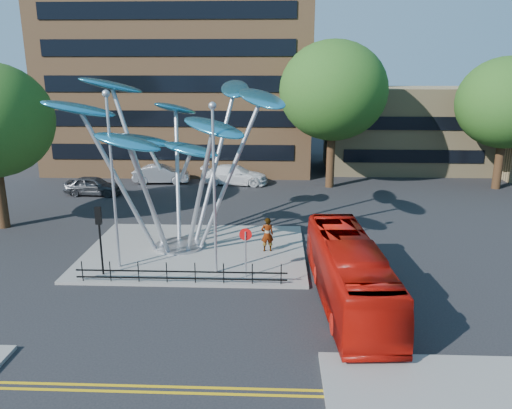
{
  "coord_description": "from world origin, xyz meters",
  "views": [
    {
      "loc": [
        3.41,
        -19.8,
        10.0
      ],
      "look_at": [
        2.44,
        4.0,
        3.37
      ],
      "focal_mm": 35.0,
      "sensor_mm": 36.0,
      "label": 1
    }
  ],
  "objects_px": {
    "pedestrian": "(267,234)",
    "red_bus": "(349,272)",
    "parked_car_right": "(235,175)",
    "tree_right": "(333,91)",
    "tree_far": "(507,103)",
    "parked_car_mid": "(161,174)",
    "leaf_sculpture": "(174,127)",
    "street_lamp_right": "(214,174)",
    "parked_car_left": "(93,186)",
    "street_lamp_left": "(112,166)",
    "traffic_light_island": "(99,226)",
    "no_entry_sign_island": "(246,244)"
  },
  "relations": [
    {
      "from": "tree_right",
      "to": "traffic_light_island",
      "type": "height_order",
      "value": "tree_right"
    },
    {
      "from": "street_lamp_right",
      "to": "parked_car_mid",
      "type": "xyz_separation_m",
      "value": [
        -7.18,
        19.81,
        -4.29
      ]
    },
    {
      "from": "tree_far",
      "to": "no_entry_sign_island",
      "type": "height_order",
      "value": "tree_far"
    },
    {
      "from": "street_lamp_right",
      "to": "pedestrian",
      "type": "bearing_deg",
      "value": 50.78
    },
    {
      "from": "tree_right",
      "to": "leaf_sculpture",
      "type": "xyz_separation_m",
      "value": [
        -10.07,
        -15.32,
        -1.16
      ]
    },
    {
      "from": "tree_right",
      "to": "leaf_sculpture",
      "type": "bearing_deg",
      "value": -123.31
    },
    {
      "from": "street_lamp_right",
      "to": "no_entry_sign_island",
      "type": "distance_m",
      "value": 3.64
    },
    {
      "from": "tree_right",
      "to": "red_bus",
      "type": "relative_size",
      "value": 1.19
    },
    {
      "from": "pedestrian",
      "to": "parked_car_right",
      "type": "bearing_deg",
      "value": -90.16
    },
    {
      "from": "leaf_sculpture",
      "to": "street_lamp_right",
      "type": "distance_m",
      "value": 4.83
    },
    {
      "from": "tree_right",
      "to": "street_lamp_left",
      "type": "height_order",
      "value": "tree_right"
    },
    {
      "from": "parked_car_right",
      "to": "leaf_sculpture",
      "type": "bearing_deg",
      "value": 178.95
    },
    {
      "from": "tree_right",
      "to": "tree_far",
      "type": "height_order",
      "value": "tree_right"
    },
    {
      "from": "tree_right",
      "to": "street_lamp_right",
      "type": "distance_m",
      "value": 20.64
    },
    {
      "from": "traffic_light_island",
      "to": "parked_car_right",
      "type": "height_order",
      "value": "traffic_light_island"
    },
    {
      "from": "street_lamp_right",
      "to": "traffic_light_island",
      "type": "height_order",
      "value": "street_lamp_right"
    },
    {
      "from": "traffic_light_island",
      "to": "parked_car_right",
      "type": "distance_m",
      "value": 20.83
    },
    {
      "from": "tree_right",
      "to": "parked_car_right",
      "type": "bearing_deg",
      "value": 175.23
    },
    {
      "from": "street_lamp_right",
      "to": "parked_car_right",
      "type": "height_order",
      "value": "street_lamp_right"
    },
    {
      "from": "leaf_sculpture",
      "to": "parked_car_right",
      "type": "height_order",
      "value": "leaf_sculpture"
    },
    {
      "from": "street_lamp_left",
      "to": "parked_car_left",
      "type": "relative_size",
      "value": 1.96
    },
    {
      "from": "street_lamp_left",
      "to": "no_entry_sign_island",
      "type": "distance_m",
      "value": 7.47
    },
    {
      "from": "red_bus",
      "to": "pedestrian",
      "type": "distance_m",
      "value": 6.83
    },
    {
      "from": "leaf_sculpture",
      "to": "street_lamp_right",
      "type": "xyz_separation_m",
      "value": [
        2.57,
        -3.68,
        -1.78
      ]
    },
    {
      "from": "red_bus",
      "to": "parked_car_mid",
      "type": "distance_m",
      "value": 26.18
    },
    {
      "from": "no_entry_sign_island",
      "to": "parked_car_left",
      "type": "distance_m",
      "value": 20.68
    },
    {
      "from": "pedestrian",
      "to": "parked_car_right",
      "type": "distance_m",
      "value": 16.95
    },
    {
      "from": "tree_far",
      "to": "pedestrian",
      "type": "height_order",
      "value": "tree_far"
    },
    {
      "from": "leaf_sculpture",
      "to": "traffic_light_island",
      "type": "xyz_separation_m",
      "value": [
        -2.93,
        -4.18,
        -4.26
      ]
    },
    {
      "from": "tree_right",
      "to": "traffic_light_island",
      "type": "bearing_deg",
      "value": -123.69
    },
    {
      "from": "red_bus",
      "to": "parked_car_mid",
      "type": "relative_size",
      "value": 2.08
    },
    {
      "from": "pedestrian",
      "to": "red_bus",
      "type": "bearing_deg",
      "value": 111.34
    },
    {
      "from": "pedestrian",
      "to": "parked_car_right",
      "type": "height_order",
      "value": "pedestrian"
    },
    {
      "from": "red_bus",
      "to": "tree_right",
      "type": "bearing_deg",
      "value": 82.74
    },
    {
      "from": "tree_far",
      "to": "leaf_sculpture",
      "type": "bearing_deg",
      "value": -147.52
    },
    {
      "from": "no_entry_sign_island",
      "to": "red_bus",
      "type": "distance_m",
      "value": 5.14
    },
    {
      "from": "parked_car_left",
      "to": "red_bus",
      "type": "bearing_deg",
      "value": -132.13
    },
    {
      "from": "parked_car_left",
      "to": "parked_car_mid",
      "type": "relative_size",
      "value": 0.92
    },
    {
      "from": "street_lamp_left",
      "to": "parked_car_left",
      "type": "xyz_separation_m",
      "value": [
        -6.68,
        14.92,
        -4.59
      ]
    },
    {
      "from": "pedestrian",
      "to": "tree_right",
      "type": "bearing_deg",
      "value": -118.3
    },
    {
      "from": "tree_far",
      "to": "red_bus",
      "type": "relative_size",
      "value": 1.06
    },
    {
      "from": "tree_far",
      "to": "no_entry_sign_island",
      "type": "distance_m",
      "value": 28.42
    },
    {
      "from": "red_bus",
      "to": "leaf_sculpture",
      "type": "bearing_deg",
      "value": 139.85
    },
    {
      "from": "tree_right",
      "to": "red_bus",
      "type": "distance_m",
      "value": 22.78
    },
    {
      "from": "traffic_light_island",
      "to": "parked_car_left",
      "type": "bearing_deg",
      "value": 111.21
    },
    {
      "from": "parked_car_left",
      "to": "parked_car_mid",
      "type": "bearing_deg",
      "value": -42.26
    },
    {
      "from": "street_lamp_left",
      "to": "no_entry_sign_island",
      "type": "xyz_separation_m",
      "value": [
        6.5,
        -0.98,
        -3.54
      ]
    },
    {
      "from": "street_lamp_right",
      "to": "red_bus",
      "type": "bearing_deg",
      "value": -24.28
    },
    {
      "from": "tree_far",
      "to": "street_lamp_right",
      "type": "xyz_separation_m",
      "value": [
        -21.5,
        -19.0,
        -2.01
      ]
    },
    {
      "from": "leaf_sculpture",
      "to": "traffic_light_island",
      "type": "height_order",
      "value": "leaf_sculpture"
    }
  ]
}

